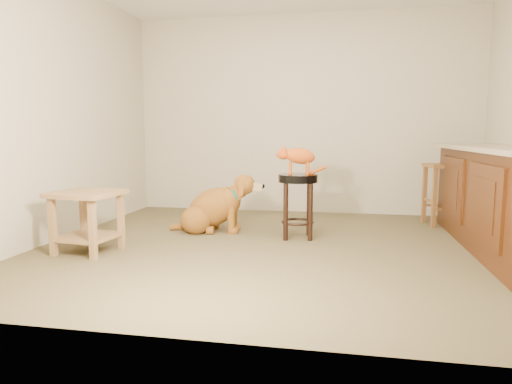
% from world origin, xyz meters
% --- Properties ---
extents(floor, '(4.50, 4.00, 0.01)m').
position_xyz_m(floor, '(0.00, 0.00, 0.00)').
color(floor, brown).
rests_on(floor, ground).
extents(room_shell, '(4.54, 4.04, 2.62)m').
position_xyz_m(room_shell, '(0.00, 0.00, 1.68)').
color(room_shell, '#B5AC91').
rests_on(room_shell, ground).
extents(cabinet_run, '(0.70, 2.56, 0.94)m').
position_xyz_m(cabinet_run, '(1.94, 0.30, 0.44)').
color(cabinet_run, '#46220C').
rests_on(cabinet_run, ground).
extents(padded_stool, '(0.39, 0.39, 0.65)m').
position_xyz_m(padded_stool, '(0.09, 0.42, 0.46)').
color(padded_stool, black).
rests_on(padded_stool, ground).
extents(wood_stool, '(0.44, 0.44, 0.71)m').
position_xyz_m(wood_stool, '(1.66, 1.38, 0.37)').
color(wood_stool, brown).
rests_on(wood_stool, ground).
extents(side_table, '(0.59, 0.59, 0.55)m').
position_xyz_m(side_table, '(-1.68, -0.50, 0.36)').
color(side_table, olive).
rests_on(side_table, ground).
extents(golden_retriever, '(1.05, 0.54, 0.67)m').
position_xyz_m(golden_retriever, '(-0.83, 0.55, 0.25)').
color(golden_retriever, brown).
rests_on(golden_retriever, ground).
extents(tabby_kitten, '(0.50, 0.24, 0.32)m').
position_xyz_m(tabby_kitten, '(0.08, 0.42, 0.82)').
color(tabby_kitten, '#A84310').
rests_on(tabby_kitten, padded_stool).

